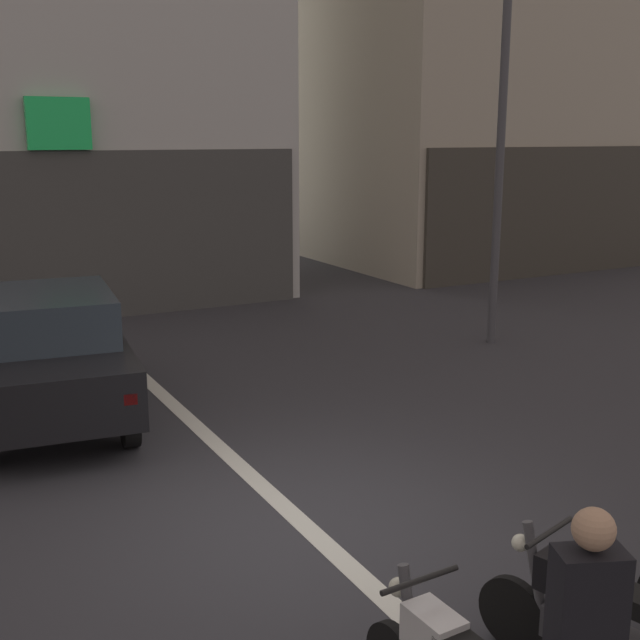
# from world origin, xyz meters

# --- Properties ---
(ground_plane) EXTENTS (120.00, 120.00, 0.00)m
(ground_plane) POSITION_xyz_m (0.00, 0.00, 0.00)
(ground_plane) COLOR #333338
(lane_centre_line) EXTENTS (0.20, 18.00, 0.01)m
(lane_centre_line) POSITION_xyz_m (0.00, 6.00, 0.00)
(lane_centre_line) COLOR silver
(lane_centre_line) RESTS_ON ground
(car_black_crossing_near) EXTENTS (2.22, 4.28, 1.64)m
(car_black_crossing_near) POSITION_xyz_m (-1.51, 4.05, 0.89)
(car_black_crossing_near) COLOR black
(car_black_crossing_near) RESTS_ON ground
(street_lamp) EXTENTS (0.36, 0.36, 6.51)m
(street_lamp) POSITION_xyz_m (5.87, 4.48, 3.98)
(street_lamp) COLOR #47474C
(street_lamp) RESTS_ON ground
(motorcycle_black_row_left_mid) EXTENTS (0.64, 1.62, 0.98)m
(motorcycle_black_row_left_mid) POSITION_xyz_m (0.62, -2.75, 0.46)
(motorcycle_black_row_left_mid) COLOR black
(motorcycle_black_row_left_mid) RESTS_ON ground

